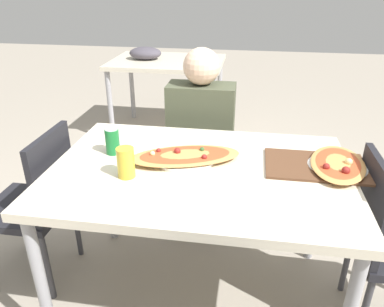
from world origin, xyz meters
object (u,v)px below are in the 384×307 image
(pizza_main, at_px, (185,156))
(pizza_second, at_px, (338,165))
(soda_can, at_px, (112,141))
(drink_glass, at_px, (126,163))
(chair_far_seated, at_px, (203,149))
(chair_side_left, at_px, (37,200))
(person_seated, at_px, (201,127))
(dining_table, at_px, (200,182))

(pizza_main, height_order, pizza_second, pizza_second)
(soda_can, bearing_deg, drink_glass, -57.18)
(chair_far_seated, bearing_deg, pizza_second, 134.74)
(chair_side_left, height_order, person_seated, person_seated)
(dining_table, height_order, soda_can, soda_can)
(chair_far_seated, relative_size, chair_side_left, 1.00)
(drink_glass, bearing_deg, pizza_second, 13.30)
(person_seated, distance_m, soda_can, 0.69)
(pizza_main, bearing_deg, soda_can, 176.26)
(pizza_main, bearing_deg, chair_far_seated, 90.89)
(chair_side_left, distance_m, soda_can, 0.54)
(person_seated, distance_m, drink_glass, 0.83)
(pizza_main, distance_m, soda_can, 0.36)
(chair_side_left, height_order, drink_glass, drink_glass)
(drink_glass, bearing_deg, person_seated, 75.39)
(chair_far_seated, distance_m, person_seated, 0.23)
(pizza_second, bearing_deg, chair_far_seated, 134.74)
(soda_can, bearing_deg, dining_table, -11.38)
(chair_far_seated, relative_size, drink_glass, 6.55)
(dining_table, height_order, chair_side_left, chair_side_left)
(soda_can, relative_size, drink_glass, 0.95)
(chair_side_left, bearing_deg, drink_glass, -105.65)
(dining_table, relative_size, soda_can, 10.59)
(dining_table, xyz_separation_m, person_seated, (-0.09, 0.67, -0.01))
(chair_side_left, distance_m, pizza_second, 1.48)
(pizza_main, height_order, drink_glass, drink_glass)
(person_seated, bearing_deg, chair_side_left, 39.90)
(chair_side_left, xyz_separation_m, drink_glass, (0.56, -0.16, 0.34))
(chair_far_seated, distance_m, chair_side_left, 1.07)
(chair_far_seated, xyz_separation_m, pizza_main, (0.01, -0.72, 0.30))
(dining_table, distance_m, chair_side_left, 0.88)
(drink_glass, xyz_separation_m, pizza_second, (0.89, 0.21, -0.05))
(person_seated, bearing_deg, pizza_second, 139.72)
(dining_table, bearing_deg, pizza_second, 8.58)
(chair_far_seated, relative_size, person_seated, 0.74)
(chair_far_seated, height_order, pizza_second, chair_far_seated)
(chair_side_left, bearing_deg, pizza_main, -87.86)
(person_seated, height_order, pizza_second, person_seated)
(chair_far_seated, xyz_separation_m, drink_glass, (-0.21, -0.91, 0.34))
(dining_table, height_order, chair_far_seated, chair_far_seated)
(chair_side_left, xyz_separation_m, person_seated, (0.76, 0.64, 0.20))
(chair_side_left, bearing_deg, chair_far_seated, -45.54)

